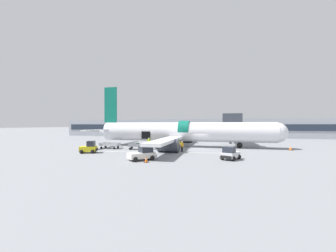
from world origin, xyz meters
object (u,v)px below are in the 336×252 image
Objects in this scene: baggage_tug_lead at (89,148)px; baggage_cart_empty at (110,146)px; ground_crew_supervisor at (149,142)px; ground_crew_loader_a at (155,143)px; ground_crew_loader_b at (182,146)px; airplane at (182,132)px; baggage_tug_rear at (143,154)px; ground_crew_driver at (179,144)px; baggage_tug_mid at (230,154)px; baggage_cart_loading at (159,146)px; baggage_cart_queued at (137,146)px.

baggage_cart_empty is at bearing 86.75° from baggage_tug_lead.
ground_crew_supervisor reaches higher than baggage_tug_lead.
ground_crew_loader_b is at bearing -37.84° from ground_crew_loader_a.
airplane is 22.28× the size of ground_crew_loader_b.
baggage_tug_rear is 1.96× the size of ground_crew_driver.
ground_crew_supervisor is at bearing -149.82° from airplane.
baggage_tug_rear is 8.98m from ground_crew_loader_b.
baggage_tug_mid is 0.92× the size of baggage_tug_rear.
ground_crew_driver is at bearing 34.89° from baggage_tug_lead.
baggage_tug_rear is 10.62m from baggage_cart_loading.
baggage_tug_lead is 1.77× the size of ground_crew_loader_a.
ground_crew_driver reaches higher than ground_crew_loader_a.
baggage_tug_lead is at bearing -145.11° from ground_crew_driver.
baggage_cart_queued is (-4.56, 9.42, -0.17)m from baggage_tug_rear.
baggage_tug_lead is 19.64m from baggage_tug_mid.
ground_crew_loader_a is (-1.45, 2.18, 0.26)m from baggage_cart_loading.
baggage_tug_mid is at bearing 15.14° from baggage_tug_rear.
baggage_tug_lead is at bearing -142.38° from baggage_cart_loading.
airplane reaches higher than baggage_cart_empty.
ground_crew_supervisor is (-6.64, 4.01, 0.10)m from ground_crew_loader_b.
ground_crew_driver is at bearing 129.86° from baggage_tug_mid.
ground_crew_driver reaches higher than baggage_cart_loading.
ground_crew_supervisor is (1.15, 2.96, 0.41)m from baggage_cart_queued.
baggage_cart_loading is 2.32× the size of ground_crew_loader_a.
ground_crew_supervisor reaches higher than baggage_cart_empty.
baggage_cart_empty is (-19.28, 6.74, -0.13)m from baggage_tug_mid.
baggage_tug_rear reaches higher than baggage_cart_queued.
baggage_tug_lead is 1.66× the size of ground_crew_driver.
baggage_cart_empty is at bearing 160.73° from baggage_tug_mid.
airplane is at bearing 44.99° from baggage_tug_lead.
ground_crew_loader_b is at bearing -31.13° from ground_crew_supervisor.
ground_crew_loader_b reaches higher than baggage_cart_empty.
baggage_cart_queued is at bearing -111.22° from ground_crew_supervisor.
baggage_cart_loading is 1.05× the size of baggage_cart_queued.
ground_crew_supervisor is at bearing 53.63° from baggage_tug_lead.
ground_crew_driver is 5.50m from ground_crew_supervisor.
baggage_tug_rear is at bearing -111.08° from ground_crew_loader_b.
ground_crew_loader_b is at bearing -80.01° from airplane.
baggage_tug_mid is 1.68× the size of ground_crew_supervisor.
baggage_tug_mid is at bearing -3.43° from baggage_tug_lead.
baggage_cart_queued is at bearing -158.30° from ground_crew_driver.
baggage_tug_mid is at bearing -40.44° from ground_crew_loader_b.
baggage_tug_lead is at bearing -135.01° from airplane.
ground_crew_loader_a is (2.14, 3.34, 0.29)m from baggage_cart_queued.
baggage_tug_mid is at bearing -58.26° from airplane.
baggage_cart_loading is at bearing 152.31° from ground_crew_loader_b.
ground_crew_supervisor reaches higher than ground_crew_driver.
baggage_tug_lead reaches higher than baggage_cart_loading.
baggage_cart_queued is 4.81m from baggage_cart_empty.
ground_crew_driver is (11.45, 2.64, 0.34)m from baggage_cart_empty.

